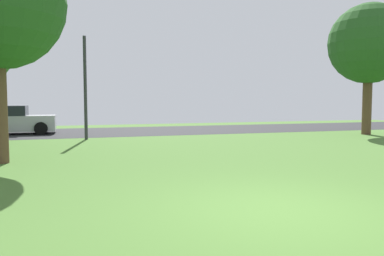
{
  "coord_description": "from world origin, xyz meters",
  "views": [
    {
      "loc": [
        -3.05,
        -5.2,
        1.74
      ],
      "look_at": [
        0.0,
        4.59,
        0.98
      ],
      "focal_mm": 35.85,
      "sensor_mm": 36.0,
      "label": 1
    }
  ],
  "objects": [
    {
      "name": "ground_plane",
      "position": [
        0.0,
        0.0,
        0.0
      ],
      "size": [
        44.0,
        44.0,
        0.0
      ],
      "primitive_type": "plane",
      "color": "#47702D"
    },
    {
      "name": "maple_tree_far",
      "position": [
        11.07,
        10.56,
        4.5
      ],
      "size": [
        3.95,
        3.95,
        6.51
      ],
      "color": "brown",
      "rests_on": "ground_plane"
    },
    {
      "name": "parked_car_silver",
      "position": [
        -6.17,
        15.98,
        0.67
      ],
      "size": [
        4.39,
        1.93,
        1.44
      ],
      "color": "#B7B7BC",
      "rests_on": "ground_plane"
    },
    {
      "name": "road_strip",
      "position": [
        0.0,
        16.0,
        0.0
      ],
      "size": [
        44.0,
        6.4,
        0.01
      ],
      "primitive_type": "cube",
      "color": "#28282B",
      "rests_on": "ground_plane"
    },
    {
      "name": "street_lamp_post",
      "position": [
        -2.51,
        12.2,
        2.25
      ],
      "size": [
        0.14,
        0.14,
        4.5
      ],
      "primitive_type": "cylinder",
      "color": "#2D2D33",
      "rests_on": "ground_plane"
    }
  ]
}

